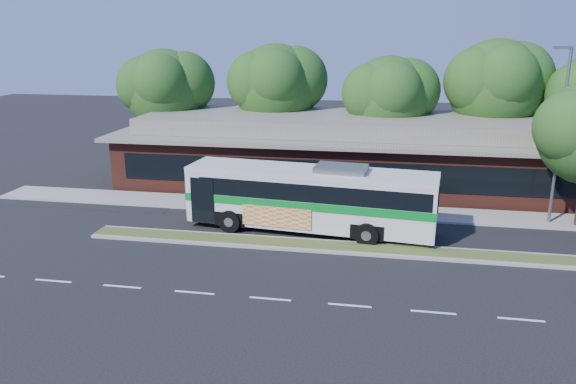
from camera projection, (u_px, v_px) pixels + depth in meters
name	position (u px, v px, depth m)	size (l,w,h in m)	color
ground	(358.00, 255.00, 25.41)	(120.00, 120.00, 0.00)	black
median_strip	(359.00, 248.00, 25.96)	(26.00, 1.10, 0.15)	#485424
sidewalk	(365.00, 211.00, 31.46)	(44.00, 2.60, 0.12)	gray
parking_lot	(99.00, 181.00, 37.95)	(14.00, 12.00, 0.01)	black
plaza_building	(370.00, 151.00, 37.13)	(33.20, 11.20, 4.45)	#56241B
lamp_post	(560.00, 132.00, 28.12)	(0.93, 0.18, 9.07)	slate
tree_bg_a	(171.00, 87.00, 40.62)	(6.47, 5.80, 8.63)	black
tree_bg_b	(282.00, 84.00, 40.13)	(6.69, 6.00, 9.00)	black
tree_bg_c	(395.00, 96.00, 37.97)	(6.24, 5.60, 8.26)	black
tree_bg_d	(502.00, 83.00, 37.50)	(6.91, 6.20, 9.37)	black
transit_bus	(311.00, 194.00, 27.94)	(12.65, 4.02, 3.49)	silver
sedan	(170.00, 175.00, 36.85)	(1.92, 4.72, 1.37)	#B0B3B7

